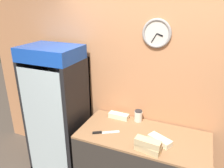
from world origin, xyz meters
The scene contains 9 objects.
wall_back centered at (0.00, 1.33, 1.35)m, with size 5.20×0.09×2.70m.
prep_counter centered at (0.00, 0.92, 0.45)m, with size 1.53×0.73×0.90m.
beverage_cooler centered at (-1.26, 1.02, 1.01)m, with size 0.74×0.62×1.85m.
sandwich_stack_bottom centered at (0.13, 0.64, 0.93)m, with size 0.29×0.14×0.07m.
sandwich_stack_middle centered at (0.13, 0.64, 1.01)m, with size 0.28×0.13×0.07m.
sandwich_flat_left centered at (0.22, 0.84, 0.93)m, with size 0.29×0.22×0.06m.
sandwich_flat_right centered at (-0.41, 1.17, 0.93)m, with size 0.27×0.10×0.07m.
chefs_knife centered at (-0.46, 0.76, 0.91)m, with size 0.30×0.20×0.02m.
condiment_jar centered at (-0.15, 1.20, 0.97)m, with size 0.10×0.10×0.15m.
Camera 1 is at (0.52, -1.25, 2.40)m, focal length 35.00 mm.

